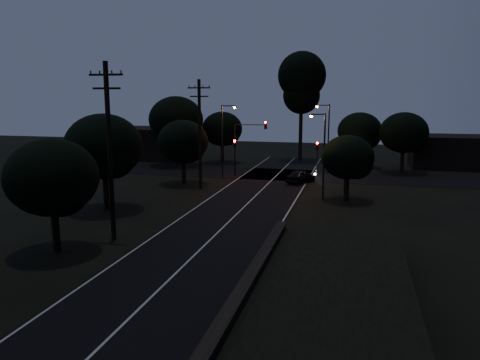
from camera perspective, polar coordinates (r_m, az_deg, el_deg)
The scene contains 21 objects.
road_surface at distance 43.66m, azimuth 2.27°, elevation -1.60°, with size 60.00×70.00×0.03m.
utility_pole_mid at distance 29.80m, azimuth -15.62°, elevation 3.65°, with size 2.20×0.30×11.00m.
utility_pole_far at distance 45.31m, azimuth -4.93°, elevation 5.80°, with size 2.20×0.30×10.50m.
tree_left_b at distance 28.39m, azimuth -21.76°, elevation 0.04°, with size 5.21×5.21×6.63m.
tree_left_c at distance 37.94m, azimuth -16.09°, elevation 3.73°, with size 6.04×6.04×7.63m.
tree_left_d at distance 47.98m, azimuth -6.80°, elevation 4.53°, with size 5.17×5.17×6.57m.
tree_far_nw at distance 63.25m, azimuth -2.06°, elevation 6.14°, with size 5.43×5.43×6.87m.
tree_far_w at distance 60.95m, azimuth -7.63°, elevation 7.17°, with size 7.00×7.00×8.93m.
tree_far_ne at distance 60.78m, azimuth 14.56°, elevation 5.69°, with size 5.49×5.49×6.94m.
tree_far_e at distance 58.03m, azimuth 19.54°, elevation 5.34°, with size 5.60×5.60×7.10m.
tree_right_a at distance 40.98m, azimuth 13.20°, elevation 2.56°, with size 4.47×4.47×5.68m.
tall_pine at distance 66.19m, azimuth 7.53°, elevation 11.75°, with size 6.59×6.59×14.99m.
building_left at distance 69.30m, azimuth -10.51°, elevation 4.46°, with size 10.00×8.00×4.40m, color black.
building_right at distance 65.09m, azimuth 24.01°, elevation 3.21°, with size 9.00×7.00×4.00m, color black.
signal_left at distance 52.78m, azimuth -0.63°, elevation 3.57°, with size 0.28×0.35×4.10m.
signal_right at distance 51.24m, azimuth 9.39°, elevation 3.23°, with size 0.28×0.35×4.10m.
signal_mast at distance 52.23m, azimuth 1.16°, elevation 5.16°, with size 3.70×0.35×6.25m.
streetlight_a at distance 50.88m, azimuth -1.98°, elevation 5.35°, with size 1.66×0.26×8.00m.
streetlight_b at distance 55.00m, azimuth 10.53°, elevation 5.55°, with size 1.66×0.26×8.00m.
streetlight_c at distance 41.08m, azimuth 9.99°, elevation 3.63°, with size 1.46×0.26×7.50m.
car at distance 49.17m, azimuth 7.44°, elevation 0.46°, with size 1.63×4.05×1.38m, color black.
Camera 1 is at (8.69, -10.72, 8.96)m, focal length 35.00 mm.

